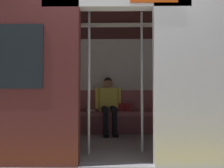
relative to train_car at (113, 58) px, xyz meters
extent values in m
plane|color=gray|center=(-0.05, 1.12, -1.45)|extent=(60.00, 60.00, 0.00)
cube|color=silver|center=(-0.94, 1.14, -0.41)|extent=(0.88, 0.12, 2.08)
cube|color=black|center=(-0.94, 1.15, -0.16)|extent=(0.49, 0.02, 0.55)
cube|color=silver|center=(-0.05, 1.12, 0.54)|extent=(1.77, 0.16, 0.20)
cube|color=#351515|center=(-0.05, -0.09, 0.70)|extent=(6.40, 2.58, 0.12)
cube|color=gray|center=(-0.05, -0.09, -1.44)|extent=(6.08, 2.42, 0.01)
cube|color=silver|center=(-0.05, -1.29, -0.41)|extent=(6.08, 0.10, 2.08)
cube|color=#935156|center=(-0.05, -1.23, -0.76)|extent=(3.52, 0.06, 0.45)
cube|color=white|center=(-0.05, -0.09, 0.61)|extent=(4.48, 0.16, 0.03)
cube|color=gray|center=(-0.05, 1.12, -1.44)|extent=(0.88, 0.19, 0.01)
cube|color=#935156|center=(-0.05, -1.01, -1.03)|extent=(2.45, 0.44, 0.09)
cube|color=brown|center=(-0.05, -0.81, -1.26)|extent=(2.45, 0.04, 0.37)
cube|color=#D8CC4C|center=(0.11, -0.99, -0.74)|extent=(0.41, 0.27, 0.50)
sphere|color=#8C664C|center=(0.11, -0.99, -0.39)|extent=(0.21, 0.21, 0.21)
sphere|color=black|center=(0.11, -1.00, -0.36)|extent=(0.19, 0.19, 0.19)
cylinder|color=#D8CC4C|center=(-0.12, -1.00, -0.71)|extent=(0.08, 0.08, 0.44)
cylinder|color=#D8CC4C|center=(0.34, -0.93, -0.71)|extent=(0.08, 0.08, 0.44)
cylinder|color=black|center=(-0.01, -0.81, -0.94)|extent=(0.19, 0.42, 0.14)
cylinder|color=black|center=(0.17, -0.78, -0.94)|extent=(0.19, 0.42, 0.14)
cylinder|color=black|center=(-0.03, -0.61, -1.20)|extent=(0.10, 0.10, 0.42)
cylinder|color=black|center=(0.14, -0.59, -1.20)|extent=(0.10, 0.10, 0.42)
cube|color=black|center=(-0.04, -0.56, -1.42)|extent=(0.13, 0.23, 0.06)
cube|color=black|center=(0.14, -0.54, -1.42)|extent=(0.13, 0.23, 0.06)
cube|color=maroon|center=(-0.24, -0.99, -0.90)|extent=(0.26, 0.14, 0.17)
cube|color=maroon|center=(-0.24, -0.91, -0.91)|extent=(0.02, 0.01, 0.14)
cube|color=silver|center=(0.48, -0.99, -0.97)|extent=(0.20, 0.25, 0.03)
cylinder|color=silver|center=(0.33, 0.66, -0.42)|extent=(0.04, 0.04, 2.06)
cylinder|color=silver|center=(-0.43, 0.52, -0.42)|extent=(0.04, 0.04, 2.06)
camera|label=1|loc=(-0.03, 3.77, -0.57)|focal=35.37mm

